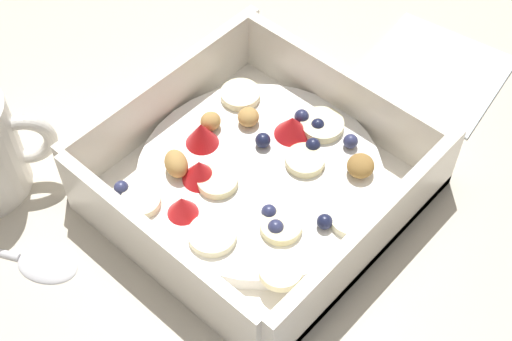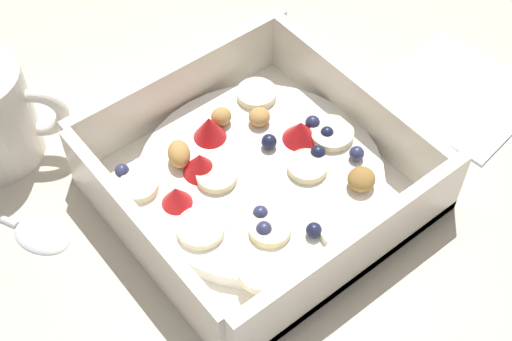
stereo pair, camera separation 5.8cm
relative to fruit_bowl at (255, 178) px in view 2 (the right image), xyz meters
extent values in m
plane|color=beige|center=(0.00, -0.02, -0.02)|extent=(2.40, 2.40, 0.00)
cube|color=white|center=(0.00, 0.00, -0.01)|extent=(0.22, 0.22, 0.01)
cube|color=white|center=(0.00, -0.11, 0.01)|extent=(0.22, 0.01, 0.06)
cube|color=white|center=(0.00, 0.11, 0.01)|extent=(0.22, 0.01, 0.06)
cube|color=white|center=(-0.11, 0.00, 0.01)|extent=(0.01, 0.20, 0.06)
cube|color=white|center=(0.11, 0.00, 0.01)|extent=(0.01, 0.20, 0.06)
cylinder|color=white|center=(0.00, 0.00, 0.00)|extent=(0.20, 0.20, 0.01)
cylinder|color=#F4EAB7|center=(-0.07, 0.01, 0.01)|extent=(0.05, 0.05, 0.01)
cylinder|color=#F7EFC6|center=(0.07, 0.02, 0.01)|extent=(0.04, 0.04, 0.01)
cylinder|color=beige|center=(-0.04, 0.02, 0.01)|extent=(0.04, 0.04, 0.01)
cylinder|color=#F4EAB7|center=(0.08, -0.05, 0.01)|extent=(0.04, 0.04, 0.01)
cylinder|color=#F7EFC6|center=(-0.02, 0.08, 0.01)|extent=(0.05, 0.05, 0.01)
cylinder|color=beige|center=(0.02, 0.05, 0.01)|extent=(0.04, 0.04, 0.01)
cylinder|color=beige|center=(0.03, -0.02, 0.01)|extent=(0.05, 0.05, 0.01)
cylinder|color=#F4EAB7|center=(0.05, 0.07, 0.01)|extent=(0.04, 0.04, 0.01)
cylinder|color=#F4EAB7|center=(-0.05, -0.07, 0.01)|extent=(0.04, 0.04, 0.01)
cone|color=red|center=(-0.05, -0.01, 0.01)|extent=(0.04, 0.04, 0.02)
cone|color=red|center=(0.03, -0.03, 0.01)|extent=(0.04, 0.04, 0.02)
cone|color=red|center=(0.06, -0.02, 0.01)|extent=(0.03, 0.03, 0.02)
cone|color=red|center=(0.00, -0.06, 0.02)|extent=(0.04, 0.04, 0.02)
sphere|color=#191E3D|center=(-0.07, 0.01, 0.01)|extent=(0.01, 0.01, 0.01)
sphere|color=#191E3D|center=(-0.05, 0.02, 0.01)|extent=(0.01, 0.01, 0.01)
sphere|color=navy|center=(-0.07, 0.04, 0.01)|extent=(0.01, 0.01, 0.01)
sphere|color=navy|center=(0.02, 0.03, 0.01)|extent=(0.01, 0.01, 0.01)
sphere|color=#191E3D|center=(-0.03, -0.01, 0.01)|extent=(0.01, 0.01, 0.01)
sphere|color=#23284C|center=(-0.07, -0.01, 0.01)|extent=(0.01, 0.01, 0.01)
sphere|color=navy|center=(0.08, -0.07, 0.01)|extent=(0.01, 0.01, 0.01)
sphere|color=#191E3D|center=(0.00, 0.07, 0.01)|extent=(0.01, 0.01, 0.01)
sphere|color=navy|center=(0.03, 0.05, 0.01)|extent=(0.01, 0.01, 0.01)
ellipsoid|color=olive|center=(-0.06, 0.06, 0.01)|extent=(0.03, 0.03, 0.02)
ellipsoid|color=tan|center=(0.04, -0.05, 0.01)|extent=(0.03, 0.03, 0.02)
ellipsoid|color=tan|center=(-0.01, -0.06, 0.01)|extent=(0.02, 0.02, 0.02)
ellipsoid|color=tan|center=(-0.04, -0.04, 0.01)|extent=(0.03, 0.03, 0.01)
ellipsoid|color=silver|center=(0.16, -0.07, -0.02)|extent=(0.05, 0.06, 0.01)
torus|color=white|center=(0.11, -0.15, 0.03)|extent=(0.05, 0.04, 0.05)
cube|color=silver|center=(-0.22, 0.03, -0.02)|extent=(0.14, 0.14, 0.01)
camera|label=1|loc=(0.27, 0.24, 0.47)|focal=51.91mm
camera|label=2|loc=(0.23, 0.28, 0.47)|focal=51.91mm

